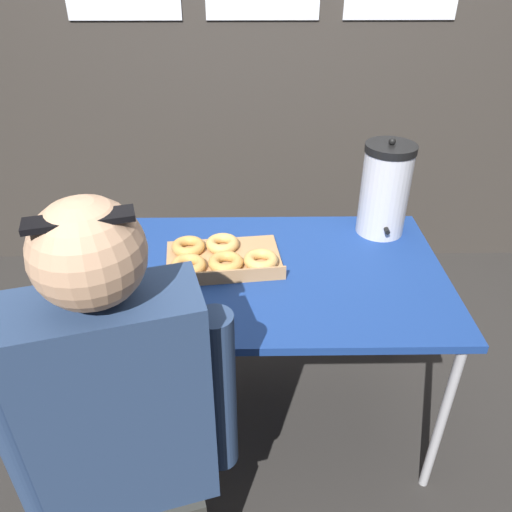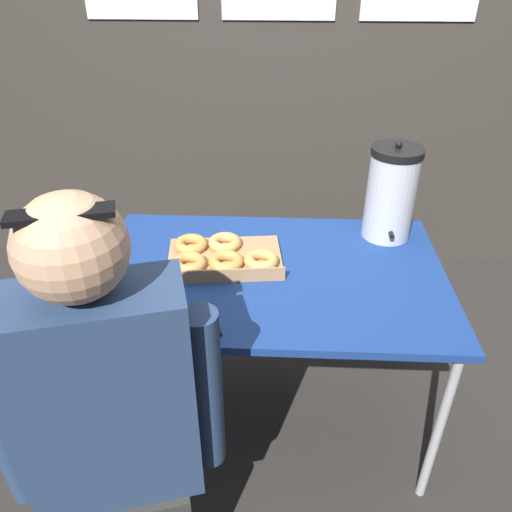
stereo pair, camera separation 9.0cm
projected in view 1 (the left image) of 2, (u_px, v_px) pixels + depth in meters
The scene contains 7 objects.
ground_plane at pixel (268, 409), 2.13m from camera, with size 12.00×12.00×0.00m, color #2D2B28.
back_wall at pixel (262, 11), 2.46m from camera, with size 6.00×0.11×2.79m.
folding_table at pixel (270, 281), 1.77m from camera, with size 1.22×0.79×0.72m.
donut_box at pixel (220, 257), 1.77m from camera, with size 0.43×0.32×0.05m.
coffee_urn at pixel (385, 190), 1.89m from camera, with size 0.19×0.21×0.38m.
cell_phone at pixel (212, 322), 1.50m from camera, with size 0.11×0.17×0.01m.
person_seated at pixel (128, 440), 1.26m from camera, with size 0.55×0.31×1.30m.
Camera 1 is at (-0.07, -1.44, 1.70)m, focal length 35.00 mm.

